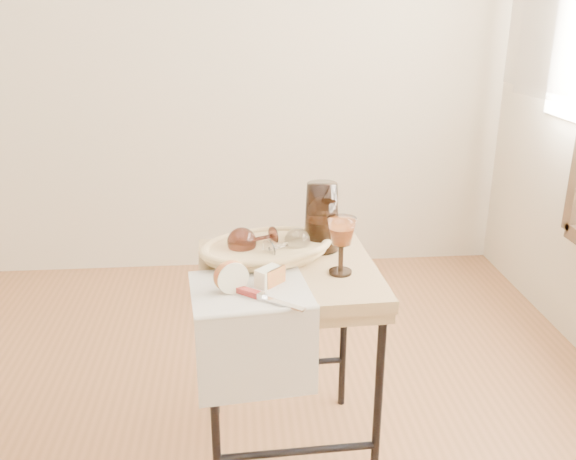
{
  "coord_description": "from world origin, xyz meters",
  "views": [
    {
      "loc": [
        0.41,
        -1.36,
        1.36
      ],
      "look_at": [
        0.54,
        0.24,
        0.77
      ],
      "focal_mm": 38.52,
      "sensor_mm": 36.0,
      "label": 1
    }
  ],
  "objects_px": {
    "apple_half": "(230,275)",
    "pitcher": "(322,217)",
    "goblet_lying_b": "(285,244)",
    "goblet_lying_a": "(256,239)",
    "side_table": "(287,364)",
    "bread_basket": "(267,251)",
    "tea_towel": "(250,289)",
    "table_knife": "(264,297)",
    "wine_goblet": "(341,246)"
  },
  "relations": [
    {
      "from": "goblet_lying_b",
      "to": "apple_half",
      "type": "relative_size",
      "value": 1.37
    },
    {
      "from": "table_knife",
      "to": "pitcher",
      "type": "bearing_deg",
      "value": 99.05
    },
    {
      "from": "side_table",
      "to": "goblet_lying_b",
      "type": "relative_size",
      "value": 5.12
    },
    {
      "from": "apple_half",
      "to": "table_knife",
      "type": "relative_size",
      "value": 0.43
    },
    {
      "from": "tea_towel",
      "to": "table_knife",
      "type": "xyz_separation_m",
      "value": [
        0.04,
        -0.07,
        0.01
      ]
    },
    {
      "from": "wine_goblet",
      "to": "apple_half",
      "type": "bearing_deg",
      "value": -162.65
    },
    {
      "from": "wine_goblet",
      "to": "table_knife",
      "type": "height_order",
      "value": "wine_goblet"
    },
    {
      "from": "side_table",
      "to": "apple_half",
      "type": "height_order",
      "value": "apple_half"
    },
    {
      "from": "goblet_lying_b",
      "to": "apple_half",
      "type": "bearing_deg",
      "value": -162.78
    },
    {
      "from": "tea_towel",
      "to": "bread_basket",
      "type": "height_order",
      "value": "bread_basket"
    },
    {
      "from": "table_knife",
      "to": "tea_towel",
      "type": "bearing_deg",
      "value": 154.23
    },
    {
      "from": "bread_basket",
      "to": "goblet_lying_b",
      "type": "bearing_deg",
      "value": -40.67
    },
    {
      "from": "bread_basket",
      "to": "table_knife",
      "type": "relative_size",
      "value": 1.67
    },
    {
      "from": "side_table",
      "to": "table_knife",
      "type": "xyz_separation_m",
      "value": [
        -0.08,
        -0.22,
        0.34
      ]
    },
    {
      "from": "apple_half",
      "to": "goblet_lying_a",
      "type": "bearing_deg",
      "value": 49.52
    },
    {
      "from": "bread_basket",
      "to": "goblet_lying_b",
      "type": "height_order",
      "value": "goblet_lying_b"
    },
    {
      "from": "bread_basket",
      "to": "goblet_lying_b",
      "type": "distance_m",
      "value": 0.06
    },
    {
      "from": "bread_basket",
      "to": "tea_towel",
      "type": "bearing_deg",
      "value": -123.82
    },
    {
      "from": "wine_goblet",
      "to": "apple_half",
      "type": "height_order",
      "value": "wine_goblet"
    },
    {
      "from": "side_table",
      "to": "apple_half",
      "type": "distance_m",
      "value": 0.43
    },
    {
      "from": "goblet_lying_a",
      "to": "table_knife",
      "type": "height_order",
      "value": "goblet_lying_a"
    },
    {
      "from": "side_table",
      "to": "pitcher",
      "type": "relative_size",
      "value": 2.59
    },
    {
      "from": "goblet_lying_b",
      "to": "table_knife",
      "type": "xyz_separation_m",
      "value": [
        -0.07,
        -0.26,
        -0.04
      ]
    },
    {
      "from": "apple_half",
      "to": "goblet_lying_b",
      "type": "bearing_deg",
      "value": 28.34
    },
    {
      "from": "goblet_lying_a",
      "to": "wine_goblet",
      "type": "bearing_deg",
      "value": 123.69
    },
    {
      "from": "side_table",
      "to": "bread_basket",
      "type": "distance_m",
      "value": 0.36
    },
    {
      "from": "bread_basket",
      "to": "wine_goblet",
      "type": "bearing_deg",
      "value": -51.07
    },
    {
      "from": "tea_towel",
      "to": "goblet_lying_a",
      "type": "height_order",
      "value": "goblet_lying_a"
    },
    {
      "from": "tea_towel",
      "to": "goblet_lying_a",
      "type": "relative_size",
      "value": 2.19
    },
    {
      "from": "tea_towel",
      "to": "table_knife",
      "type": "relative_size",
      "value": 1.44
    },
    {
      "from": "pitcher",
      "to": "tea_towel",
      "type": "bearing_deg",
      "value": -111.45
    },
    {
      "from": "tea_towel",
      "to": "pitcher",
      "type": "xyz_separation_m",
      "value": [
        0.23,
        0.27,
        0.1
      ]
    },
    {
      "from": "bread_basket",
      "to": "apple_half",
      "type": "xyz_separation_m",
      "value": [
        -0.11,
        -0.22,
        0.02
      ]
    },
    {
      "from": "goblet_lying_a",
      "to": "table_knife",
      "type": "relative_size",
      "value": 0.66
    },
    {
      "from": "bread_basket",
      "to": "goblet_lying_a",
      "type": "relative_size",
      "value": 2.55
    },
    {
      "from": "side_table",
      "to": "table_knife",
      "type": "bearing_deg",
      "value": -109.55
    },
    {
      "from": "side_table",
      "to": "bread_basket",
      "type": "xyz_separation_m",
      "value": [
        -0.06,
        0.07,
        0.35
      ]
    },
    {
      "from": "table_knife",
      "to": "wine_goblet",
      "type": "bearing_deg",
      "value": 73.89
    },
    {
      "from": "bread_basket",
      "to": "apple_half",
      "type": "relative_size",
      "value": 3.89
    },
    {
      "from": "bread_basket",
      "to": "wine_goblet",
      "type": "height_order",
      "value": "wine_goblet"
    },
    {
      "from": "side_table",
      "to": "goblet_lying_b",
      "type": "xyz_separation_m",
      "value": [
        -0.0,
        0.05,
        0.37
      ]
    },
    {
      "from": "side_table",
      "to": "bread_basket",
      "type": "bearing_deg",
      "value": 129.01
    },
    {
      "from": "goblet_lying_b",
      "to": "table_knife",
      "type": "bearing_deg",
      "value": -139.93
    },
    {
      "from": "side_table",
      "to": "goblet_lying_a",
      "type": "height_order",
      "value": "goblet_lying_a"
    },
    {
      "from": "apple_half",
      "to": "pitcher",
      "type": "bearing_deg",
      "value": 22.36
    },
    {
      "from": "goblet_lying_b",
      "to": "wine_goblet",
      "type": "distance_m",
      "value": 0.18
    },
    {
      "from": "bread_basket",
      "to": "table_knife",
      "type": "height_order",
      "value": "bread_basket"
    },
    {
      "from": "goblet_lying_a",
      "to": "goblet_lying_b",
      "type": "bearing_deg",
      "value": 131.52
    },
    {
      "from": "goblet_lying_a",
      "to": "pitcher",
      "type": "bearing_deg",
      "value": 167.07
    },
    {
      "from": "wine_goblet",
      "to": "table_knife",
      "type": "distance_m",
      "value": 0.28
    }
  ]
}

